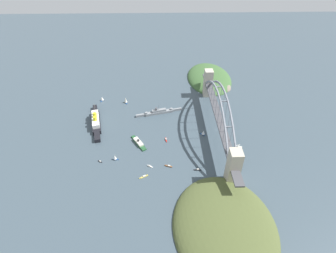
# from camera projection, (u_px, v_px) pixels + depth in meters

# --- Properties ---
(ground_plane) EXTENTS (1400.00, 1400.00, 0.00)m
(ground_plane) POSITION_uv_depth(u_px,v_px,m) (216.00, 130.00, 422.56)
(ground_plane) COLOR #3D4C56
(harbor_arch_bridge) EXTENTS (279.75, 15.08, 71.23)m
(harbor_arch_bridge) POSITION_uv_depth(u_px,v_px,m) (218.00, 115.00, 404.55)
(harbor_arch_bridge) COLOR #BCB29E
(harbor_arch_bridge) RESTS_ON ground
(headland_west_shore) EXTENTS (141.26, 116.16, 29.57)m
(headland_west_shore) POSITION_uv_depth(u_px,v_px,m) (226.00, 228.00, 286.21)
(headland_west_shore) COLOR #4C562D
(headland_west_shore) RESTS_ON ground
(headland_east_shore) EXTENTS (145.97, 93.05, 28.06)m
(headland_east_shore) POSITION_uv_depth(u_px,v_px,m) (210.00, 79.00, 559.00)
(headland_east_shore) COLOR #3D6033
(headland_east_shore) RESTS_ON ground
(ocean_liner) EXTENTS (98.94, 30.76, 20.31)m
(ocean_liner) POSITION_uv_depth(u_px,v_px,m) (96.00, 121.00, 430.73)
(ocean_liner) COLOR black
(ocean_liner) RESTS_ON ground
(naval_cruiser) EXTENTS (23.79, 81.10, 18.30)m
(naval_cruiser) POSITION_uv_depth(u_px,v_px,m) (159.00, 112.00, 456.04)
(naval_cruiser) COLOR gray
(naval_cruiser) RESTS_ON ground
(harbor_ferry_steamer) EXTENTS (36.31, 25.70, 7.36)m
(harbor_ferry_steamer) POSITION_uv_depth(u_px,v_px,m) (139.00, 142.00, 394.43)
(harbor_ferry_steamer) COLOR #23512D
(harbor_ferry_steamer) RESTS_ON ground
(seaplane_taxiing_near_bridge) EXTENTS (8.00, 10.73, 4.76)m
(seaplane_taxiing_near_bridge) POSITION_uv_depth(u_px,v_px,m) (238.00, 147.00, 387.58)
(seaplane_taxiing_near_bridge) COLOR #B7B7B2
(seaplane_taxiing_near_bridge) RESTS_ON ground
(small_boat_0) EXTENTS (6.95, 11.94, 2.17)m
(small_boat_0) POSITION_uv_depth(u_px,v_px,m) (144.00, 177.00, 343.21)
(small_boat_0) COLOR gold
(small_boat_0) RESTS_ON ground
(small_boat_1) EXTENTS (2.22, 10.22, 2.50)m
(small_boat_1) POSITION_uv_depth(u_px,v_px,m) (198.00, 170.00, 352.63)
(small_boat_1) COLOR black
(small_boat_1) RESTS_ON ground
(small_boat_2) EXTENTS (4.86, 8.33, 9.86)m
(small_boat_2) POSITION_uv_depth(u_px,v_px,m) (115.00, 157.00, 366.21)
(small_boat_2) COLOR #234C8C
(small_boat_2) RESTS_ON ground
(small_boat_3) EXTENTS (5.57, 8.22, 2.20)m
(small_boat_3) POSITION_uv_depth(u_px,v_px,m) (150.00, 166.00, 357.81)
(small_boat_3) COLOR silver
(small_boat_3) RESTS_ON ground
(small_boat_4) EXTENTS (10.02, 7.53, 12.03)m
(small_boat_4) POSITION_uv_depth(u_px,v_px,m) (126.00, 100.00, 482.17)
(small_boat_4) COLOR #234C8C
(small_boat_4) RESTS_ON ground
(small_boat_5) EXTENTS (4.92, 6.71, 2.05)m
(small_boat_5) POSITION_uv_depth(u_px,v_px,m) (100.00, 161.00, 365.06)
(small_boat_5) COLOR black
(small_boat_5) RESTS_ON ground
(small_boat_6) EXTENTS (9.37, 7.15, 9.26)m
(small_boat_6) POSITION_uv_depth(u_px,v_px,m) (102.00, 99.00, 488.81)
(small_boat_6) COLOR #234C8C
(small_boat_6) RESTS_ON ground
(small_boat_7) EXTENTS (7.17, 8.55, 9.34)m
(small_boat_7) POSITION_uv_depth(u_px,v_px,m) (203.00, 133.00, 409.37)
(small_boat_7) COLOR #234C8C
(small_boat_7) RESTS_ON ground
(small_boat_8) EXTENTS (10.89, 2.83, 2.28)m
(small_boat_8) POSITION_uv_depth(u_px,v_px,m) (166.00, 140.00, 401.73)
(small_boat_8) COLOR #B2231E
(small_boat_8) RESTS_ON ground
(small_boat_9) EXTENTS (5.11, 10.92, 2.31)m
(small_boat_9) POSITION_uv_depth(u_px,v_px,m) (169.00, 166.00, 358.03)
(small_boat_9) COLOR brown
(small_boat_9) RESTS_ON ground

